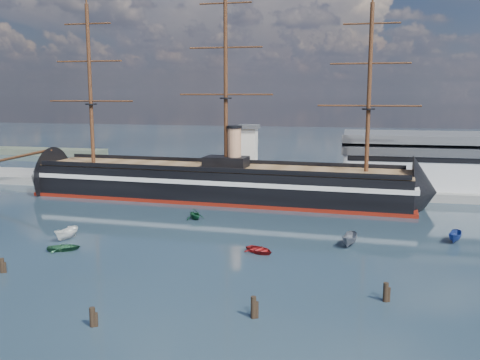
# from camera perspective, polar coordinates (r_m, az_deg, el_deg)

# --- Properties ---
(ground) EXTENTS (600.00, 600.00, 0.00)m
(ground) POSITION_cam_1_polar(r_m,az_deg,el_deg) (107.82, -4.30, -4.13)
(ground) COLOR black
(ground) RESTS_ON ground
(quay) EXTENTS (180.00, 18.00, 2.00)m
(quay) POSITION_cam_1_polar(r_m,az_deg,el_deg) (140.04, 3.97, -1.01)
(quay) COLOR slate
(quay) RESTS_ON ground
(warehouse) EXTENTS (63.00, 21.00, 11.60)m
(warehouse) POSITION_cam_1_polar(r_m,az_deg,el_deg) (143.72, 23.54, 1.72)
(warehouse) COLOR #B7BABC
(warehouse) RESTS_ON ground
(quay_tower) EXTENTS (5.00, 5.00, 15.00)m
(quay_tower) POSITION_cam_1_polar(r_m,az_deg,el_deg) (136.95, 0.92, 2.90)
(quay_tower) COLOR silver
(quay_tower) RESTS_ON ground
(warship) EXTENTS (113.29, 20.99, 53.94)m
(warship) POSITION_cam_1_polar(r_m,az_deg,el_deg) (126.76, -3.13, -0.24)
(warship) COLOR black
(warship) RESTS_ON ground
(motorboat_a) EXTENTS (6.61, 3.23, 2.53)m
(motorboat_a) POSITION_cam_1_polar(r_m,az_deg,el_deg) (97.09, -17.97, -6.07)
(motorboat_a) COLOR white
(motorboat_a) RESTS_ON ground
(motorboat_b) EXTENTS (2.45, 3.47, 1.50)m
(motorboat_b) POSITION_cam_1_polar(r_m,az_deg,el_deg) (90.75, -18.24, -7.15)
(motorboat_b) COLOR #285B39
(motorboat_b) RESTS_ON ground
(motorboat_c) EXTENTS (6.84, 3.48, 2.61)m
(motorboat_c) POSITION_cam_1_polar(r_m,az_deg,el_deg) (90.49, 11.62, -6.92)
(motorboat_c) COLOR slate
(motorboat_c) RESTS_ON ground
(motorboat_d) EXTENTS (6.89, 6.61, 2.44)m
(motorboat_d) POSITION_cam_1_polar(r_m,az_deg,el_deg) (107.26, -4.83, -4.21)
(motorboat_d) COLOR #0F3E23
(motorboat_d) RESTS_ON ground
(motorboat_e) EXTENTS (2.75, 3.31, 1.46)m
(motorboat_e) POSITION_cam_1_polar(r_m,az_deg,el_deg) (84.99, 2.11, -7.79)
(motorboat_e) COLOR maroon
(motorboat_e) RESTS_ON ground
(motorboat_f) EXTENTS (6.22, 3.83, 2.34)m
(motorboat_f) POSITION_cam_1_polar(r_m,az_deg,el_deg) (97.85, 21.94, -6.18)
(motorboat_f) COLOR navy
(motorboat_f) RESTS_ON ground
(piling_near_mid) EXTENTS (0.64, 0.64, 2.85)m
(piling_near_mid) POSITION_cam_1_polar(r_m,az_deg,el_deg) (61.89, -15.42, -14.82)
(piling_near_mid) COLOR black
(piling_near_mid) RESTS_ON ground
(piling_near_right) EXTENTS (0.64, 0.64, 3.22)m
(piling_near_right) POSITION_cam_1_polar(r_m,az_deg,el_deg) (61.85, 1.44, -14.49)
(piling_near_right) COLOR black
(piling_near_right) RESTS_ON ground
(piling_far_right) EXTENTS (0.64, 0.64, 3.08)m
(piling_far_right) POSITION_cam_1_polar(r_m,az_deg,el_deg) (68.51, 15.23, -12.40)
(piling_far_right) COLOR black
(piling_far_right) RESTS_ON ground
(piling_extra) EXTENTS (0.64, 0.64, 2.80)m
(piling_extra) POSITION_cam_1_polar(r_m,az_deg,el_deg) (83.09, -24.00, -9.01)
(piling_extra) COLOR black
(piling_extra) RESTS_ON ground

